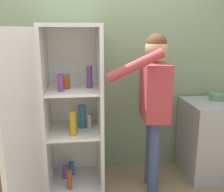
# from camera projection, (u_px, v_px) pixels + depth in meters

# --- Properties ---
(wall_back) EXTENTS (7.00, 0.06, 2.55)m
(wall_back) POSITION_uv_depth(u_px,v_px,m) (103.00, 65.00, 3.01)
(wall_back) COLOR gray
(wall_back) RESTS_ON ground_plane
(refrigerator) EXTENTS (0.81, 1.17, 1.72)m
(refrigerator) POSITION_uv_depth(u_px,v_px,m) (64.00, 112.00, 2.64)
(refrigerator) COLOR silver
(refrigerator) RESTS_ON ground_plane
(person) EXTENTS (0.65, 0.57, 1.63)m
(person) POSITION_uv_depth(u_px,v_px,m) (154.00, 95.00, 2.61)
(person) COLOR #384770
(person) RESTS_ON ground_plane
(counter) EXTENTS (0.64, 0.59, 0.88)m
(counter) POSITION_uv_depth(u_px,v_px,m) (212.00, 138.00, 3.04)
(counter) COLOR gray
(counter) RESTS_ON ground_plane
(bowl) EXTENTS (0.17, 0.17, 0.08)m
(bowl) POSITION_uv_depth(u_px,v_px,m) (216.00, 97.00, 3.00)
(bowl) COLOR #517F5B
(bowl) RESTS_ON counter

